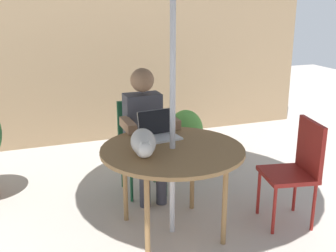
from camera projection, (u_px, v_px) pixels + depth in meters
The scene contains 9 objects.
ground_plane at pixel (172, 231), 3.46m from camera, with size 14.00×14.00×0.00m, color #ADA399.
fence_back at pixel (104, 69), 5.44m from camera, with size 5.78×0.08×1.91m, color #937756.
patio_table at pixel (172, 154), 3.26m from camera, with size 1.12×1.12×0.73m.
chair_occupied at pixel (140, 139), 4.09m from camera, with size 0.40×0.40×0.89m.
chair_empty at pixel (298, 164), 3.47m from camera, with size 0.47×0.47×0.89m.
person_seated at pixel (145, 127), 3.90m from camera, with size 0.48×0.48×1.23m.
laptop at pixel (158, 130), 3.49m from camera, with size 0.33×0.29×0.21m.
cat at pixel (144, 143), 3.11m from camera, with size 0.27×0.64×0.17m.
potted_plant_by_chair at pixel (186, 135), 4.75m from camera, with size 0.39×0.39×0.64m.
Camera 1 is at (-1.09, -2.85, 1.85)m, focal length 44.82 mm.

